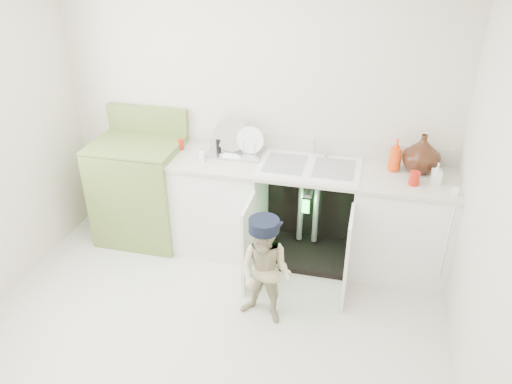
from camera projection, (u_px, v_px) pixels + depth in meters
ground at (206, 337)px, 3.70m from camera, size 3.50×3.50×0.00m
room_shell at (196, 190)px, 3.09m from camera, size 6.00×5.50×1.26m
counter_run at (310, 210)px, 4.38m from camera, size 2.44×1.02×1.22m
avocado_stove at (142, 189)px, 4.67m from camera, size 0.78×0.65×1.21m
repair_worker at (265, 271)px, 3.67m from camera, size 0.48×0.76×0.88m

